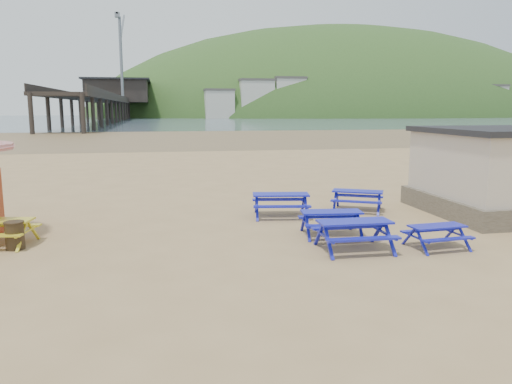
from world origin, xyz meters
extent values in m
plane|color=tan|center=(0.00, 0.00, 0.00)|extent=(400.00, 400.00, 0.00)
plane|color=brown|center=(0.00, 55.00, 0.00)|extent=(400.00, 400.00, 0.00)
plane|color=#455763|center=(0.00, 170.00, 0.01)|extent=(400.00, 400.00, 0.00)
cube|color=#160AAB|center=(1.26, 1.94, 0.81)|extent=(2.09, 1.08, 0.06)
cube|color=#160AAB|center=(1.36, 2.59, 0.50)|extent=(2.01, 0.58, 0.06)
cube|color=#160AAB|center=(1.15, 1.28, 0.50)|extent=(2.01, 0.58, 0.06)
cube|color=#160AAB|center=(4.35, 2.38, 0.75)|extent=(1.98, 1.48, 0.05)
cube|color=#160AAB|center=(4.63, 2.93, 0.46)|extent=(1.77, 1.07, 0.05)
cube|color=#160AAB|center=(4.07, 1.83, 0.46)|extent=(1.77, 1.07, 0.05)
cube|color=#160AAB|center=(2.20, -2.65, 0.81)|extent=(2.00, 0.80, 0.06)
cube|color=#160AAB|center=(2.21, -1.99, 0.50)|extent=(1.99, 0.30, 0.06)
cube|color=#160AAB|center=(2.19, -3.32, 0.50)|extent=(1.99, 0.30, 0.06)
cube|color=#160AAB|center=(2.13, -0.99, 0.74)|extent=(1.89, 0.91, 0.05)
cube|color=#160AAB|center=(2.20, -0.39, 0.46)|extent=(1.84, 0.45, 0.05)
cube|color=#160AAB|center=(2.06, -1.59, 0.46)|extent=(1.84, 0.45, 0.05)
cube|color=#160AAB|center=(4.54, -2.87, 0.63)|extent=(1.60, 0.74, 0.04)
cube|color=#160AAB|center=(4.50, -2.36, 0.39)|extent=(1.57, 0.35, 0.04)
cube|color=#160AAB|center=(4.59, -3.39, 0.39)|extent=(1.57, 0.35, 0.04)
cube|color=#AE9A23|center=(-7.35, 0.30, 0.45)|extent=(1.82, 0.57, 0.05)
cylinder|color=#392B15|center=(-6.94, -0.77, 0.38)|extent=(0.50, 0.50, 0.75)
cylinder|color=#392B15|center=(-6.94, -0.77, 0.76)|extent=(0.53, 0.53, 0.04)
cube|color=black|center=(-18.00, 175.00, 6.00)|extent=(9.00, 220.00, 0.60)
cube|color=black|center=(-18.00, 186.00, 10.00)|extent=(22.00, 30.00, 8.00)
cube|color=black|center=(-18.00, 186.00, 14.30)|extent=(24.00, 32.00, 0.60)
cylinder|color=slate|center=(-15.00, 164.00, 20.00)|extent=(1.00, 1.00, 28.00)
cube|color=slate|center=(-15.00, 178.00, 33.00)|extent=(0.60, 25.63, 12.38)
ellipsoid|color=#2D4C1E|center=(90.00, 230.00, -10.00)|extent=(264.00, 144.00, 108.00)
camera|label=1|loc=(-2.92, -15.12, 3.85)|focal=35.00mm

